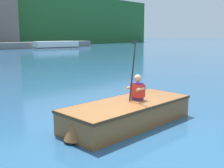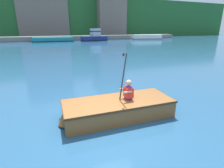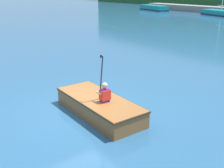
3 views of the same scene
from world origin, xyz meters
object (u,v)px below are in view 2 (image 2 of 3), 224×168
person_paddler (128,90)px  moored_boat_dock_west_end (53,40)px  rowboat_foreground (117,108)px  moored_boat_dock_east_inner (147,37)px  moored_boat_dock_west_inner (95,37)px

person_paddler → moored_boat_dock_west_end: bearing=90.1°
moored_boat_dock_west_end → rowboat_foreground: size_ratio=2.16×
moored_boat_dock_west_end → moored_boat_dock_east_inner: (19.50, -1.17, 0.12)m
moored_boat_dock_west_end → moored_boat_dock_east_inner: bearing=-3.4°
moored_boat_dock_west_end → rowboat_foreground: bearing=-90.6°
rowboat_foreground → moored_boat_dock_west_inner: bearing=74.9°
moored_boat_dock_west_end → person_paddler: size_ratio=5.31×
rowboat_foreground → person_paddler: person_paddler is taller
moored_boat_dock_west_end → moored_boat_dock_west_inner: moored_boat_dock_west_inner is taller
moored_boat_dock_east_inner → rowboat_foreground: moored_boat_dock_east_inner is taller
moored_boat_dock_east_inner → rowboat_foreground: 35.69m
moored_boat_dock_west_end → rowboat_foreground: (-0.30, -30.86, -0.09)m
moored_boat_dock_west_inner → rowboat_foreground: size_ratio=1.61×
moored_boat_dock_west_end → person_paddler: person_paddler is taller
moored_boat_dock_west_inner → person_paddler: bearing=-104.4°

